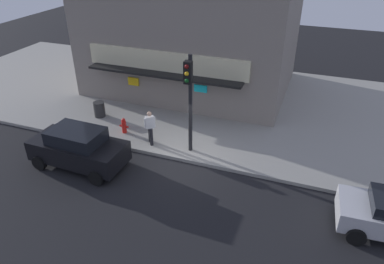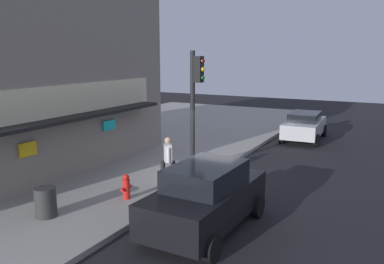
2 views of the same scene
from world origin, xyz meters
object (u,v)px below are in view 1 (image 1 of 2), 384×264
parked_car_black (78,148)px  trash_can (99,109)px  fire_hydrant (124,126)px  traffic_light (189,93)px  pedestrian (150,126)px

parked_car_black → trash_can: bearing=111.9°
fire_hydrant → trash_can: bearing=152.5°
traffic_light → parked_car_black: 5.32m
pedestrian → parked_car_black: bearing=-131.4°
traffic_light → pedestrian: (-1.96, 0.01, -2.00)m
trash_can → parked_car_black: (1.64, -4.08, 0.32)m
pedestrian → traffic_light: bearing=-0.4°
traffic_light → trash_can: traffic_light is taller
fire_hydrant → parked_car_black: size_ratio=0.19×
fire_hydrant → trash_can: (-2.14, 1.11, 0.03)m
trash_can → pedestrian: bearing=-22.4°
traffic_light → trash_can: bearing=164.6°
trash_can → pedestrian: pedestrian is taller
fire_hydrant → parked_car_black: parked_car_black is taller
traffic_light → fire_hydrant: size_ratio=5.74×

